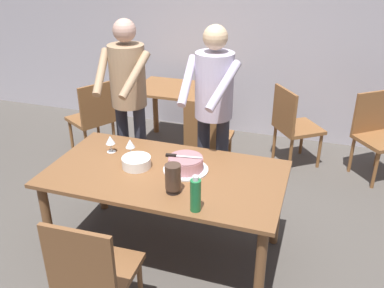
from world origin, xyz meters
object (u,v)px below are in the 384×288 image
Objects in this scene: plate_stack at (136,162)px; wine_glass_near at (110,140)px; hurricane_lamp at (173,178)px; background_table at (179,101)px; chair_near_side at (93,272)px; background_chair_1 at (293,124)px; cake_knife at (176,156)px; wine_glass_far at (130,144)px; water_bottle at (196,195)px; cake_on_platter at (186,164)px; background_chair_2 at (93,116)px; person_cutting_cake at (213,103)px; background_chair_0 at (377,132)px; person_standing_beside at (128,92)px; background_chair_3 at (208,135)px; main_dining_table at (166,183)px.

wine_glass_near is at bearing 151.69° from plate_stack.
hurricane_lamp is 2.30m from background_table.
background_chair_1 is at bearing 71.42° from chair_near_side.
cake_knife is at bearing -70.47° from background_table.
wine_glass_near is 1.00× the size of wine_glass_far.
water_bottle reaches higher than wine_glass_far.
cake_on_platter is 1.55× the size of plate_stack.
background_chair_2 is at bearing 134.72° from hurricane_lamp.
background_chair_1 reaches higher than wine_glass_far.
cake_knife is at bearing -99.82° from person_cutting_cake.
background_chair_0 is at bearing 61.05° from water_bottle.
cake_on_platter is 0.69m from wine_glass_near.
background_table is at bearing 111.56° from cake_on_platter.
water_bottle is at bearing -44.39° from background_chair_2.
plate_stack is 0.13× the size of person_standing_beside.
person_cutting_cake reaches higher than background_chair_1.
cake_knife is 1.29× the size of hurricane_lamp.
water_bottle is 2.52m from background_table.
background_chair_0 is (1.46, 1.22, -0.58)m from person_cutting_cake.
background_chair_3 is (0.51, 1.10, -0.36)m from wine_glass_near.
person_standing_beside is 1.74m from chair_near_side.
main_dining_table is at bearing 132.86° from water_bottle.
person_standing_beside is at bearing 131.38° from main_dining_table.
person_standing_beside reaches higher than cake_knife.
hurricane_lamp is (0.15, -0.24, 0.20)m from main_dining_table.
background_chair_0 is at bearing 55.34° from hurricane_lamp.
chair_near_side is at bearing -101.47° from person_cutting_cake.
water_bottle is 0.28× the size of background_chair_2.
hurricane_lamp is (0.51, -0.40, 0.00)m from wine_glass_far.
plate_stack is at bearing -134.61° from background_chair_0.
wine_glass_near is (-0.54, 0.17, 0.20)m from main_dining_table.
wine_glass_near is 0.18m from wine_glass_far.
person_standing_beside is (-0.27, 0.55, 0.22)m from wine_glass_far.
background_table is at bearing 121.80° from person_cutting_cake.
background_chair_3 is at bearing 109.50° from person_cutting_cake.
person_cutting_cake is at bearing 44.54° from wine_glass_far.
person_standing_beside is at bearing -39.07° from background_chair_2.
wine_glass_far is (-0.12, 0.15, 0.06)m from plate_stack.
background_chair_1 is at bearing 62.90° from person_cutting_cake.
background_chair_0 is at bearing 39.80° from person_cutting_cake.
person_standing_beside is (-0.63, 0.72, 0.42)m from main_dining_table.
cake_on_platter is at bearing -109.61° from background_chair_1.
person_cutting_cake reaches higher than wine_glass_near.
water_bottle reaches higher than cake_knife.
chair_near_side is at bearing -80.69° from background_table.
cake_knife is at bearing -13.01° from wine_glass_far.
cake_on_platter is 1.26× the size of cake_knife.
wine_glass_near is at bearing -144.21° from person_cutting_cake.
cake_on_platter is at bearing -39.89° from person_standing_beside.
hurricane_lamp is at bearing 143.43° from water_bottle.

